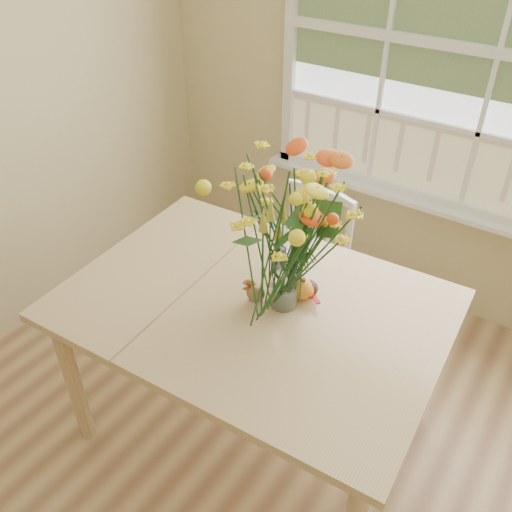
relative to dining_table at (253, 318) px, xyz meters
The scene contains 8 objects.
wall_back 1.63m from the dining_table, 73.56° to the left, with size 4.00×0.02×2.70m, color #D2C086.
window 1.67m from the dining_table, 73.14° to the left, with size 2.42×0.12×1.74m.
dining_table is the anchor object (origin of this frame).
windsor_chair 0.81m from the dining_table, 101.54° to the left, with size 0.43×0.41×0.88m.
flower_vase 0.48m from the dining_table, 28.48° to the left, with size 0.52×0.52×0.61m.
pumpkin 0.24m from the dining_table, 42.78° to the left, with size 0.10×0.10×0.08m, color orange.
turkey_figurine 0.13m from the dining_table, 55.28° to the left, with size 0.09×0.08×0.10m.
dark_gourd 0.26m from the dining_table, 43.71° to the left, with size 0.13×0.10×0.07m.
Camera 1 is at (0.53, -0.56, 2.28)m, focal length 38.00 mm.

